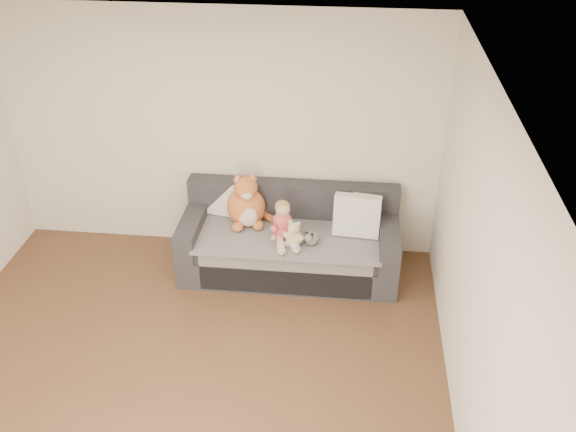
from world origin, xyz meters
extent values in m
plane|color=brown|center=(0.00, 0.00, 0.00)|extent=(5.00, 5.00, 0.00)
plane|color=white|center=(0.00, 0.00, 2.60)|extent=(5.00, 5.00, 0.00)
plane|color=white|center=(0.00, 2.50, 1.30)|extent=(4.50, 0.00, 4.50)
plane|color=white|center=(2.25, 0.00, 1.30)|extent=(0.00, 5.00, 5.00)
cube|color=#2A2A2F|center=(0.76, 2.02, 0.15)|extent=(2.20, 0.90, 0.30)
cube|color=#2A2A2F|center=(0.76, 1.99, 0.38)|extent=(1.90, 0.80, 0.15)
cube|color=#2A2A2F|center=(0.76, 2.37, 0.65)|extent=(2.20, 0.20, 0.40)
cube|color=#2A2A2F|center=(-0.24, 2.02, 0.45)|extent=(0.20, 0.90, 0.30)
cube|color=#2A2A2F|center=(1.76, 2.02, 0.45)|extent=(0.20, 0.90, 0.30)
cube|color=gray|center=(0.76, 1.97, 0.46)|extent=(1.85, 0.88, 0.02)
cube|color=gray|center=(0.76, 1.58, 0.23)|extent=(1.70, 0.02, 0.41)
cube|color=silver|center=(0.06, 2.31, 0.65)|extent=(0.42, 0.25, 0.38)
cube|color=silver|center=(1.47, 2.25, 0.65)|extent=(0.42, 0.34, 0.37)
cube|color=silver|center=(1.43, 2.06, 0.68)|extent=(0.48, 0.24, 0.44)
ellipsoid|color=#D94C56|center=(0.71, 1.90, 0.55)|extent=(0.20, 0.16, 0.16)
ellipsoid|color=#D94C56|center=(0.70, 1.91, 0.66)|extent=(0.19, 0.16, 0.21)
ellipsoid|color=#DBAA8C|center=(0.71, 1.89, 0.81)|extent=(0.14, 0.14, 0.14)
ellipsoid|color=tan|center=(0.70, 1.91, 0.83)|extent=(0.15, 0.15, 0.12)
cylinder|color=#D94C56|center=(0.63, 1.81, 0.65)|extent=(0.06, 0.20, 0.13)
cylinder|color=#D94C56|center=(0.81, 1.88, 0.65)|extent=(0.16, 0.19, 0.13)
ellipsoid|color=#DBAA8C|center=(0.63, 1.73, 0.58)|extent=(0.05, 0.05, 0.05)
ellipsoid|color=#DBAA8C|center=(0.87, 1.81, 0.58)|extent=(0.05, 0.05, 0.05)
cylinder|color=#E5B2C6|center=(0.71, 1.72, 0.51)|extent=(0.12, 0.26, 0.08)
cylinder|color=#E5B2C6|center=(0.82, 1.76, 0.51)|extent=(0.18, 0.26, 0.08)
ellipsoid|color=#DBAA8C|center=(0.73, 1.60, 0.50)|extent=(0.06, 0.08, 0.04)
ellipsoid|color=#DBAA8C|center=(0.87, 1.64, 0.50)|extent=(0.06, 0.08, 0.04)
ellipsoid|color=#C3742B|center=(0.30, 2.16, 0.65)|extent=(0.40, 0.34, 0.42)
ellipsoid|color=beige|center=(0.33, 2.03, 0.62)|extent=(0.21, 0.09, 0.23)
ellipsoid|color=#C3742B|center=(0.31, 2.13, 0.89)|extent=(0.24, 0.24, 0.24)
ellipsoid|color=beige|center=(0.33, 2.03, 0.86)|extent=(0.12, 0.07, 0.08)
cone|color=#C3742B|center=(0.22, 2.15, 1.01)|extent=(0.11, 0.11, 0.08)
cone|color=pink|center=(0.23, 2.14, 1.00)|extent=(0.07, 0.07, 0.05)
cone|color=#C3742B|center=(0.37, 2.19, 1.01)|extent=(0.11, 0.11, 0.08)
cone|color=pink|center=(0.37, 2.17, 1.00)|extent=(0.07, 0.07, 0.05)
ellipsoid|color=#C3742B|center=(0.24, 1.98, 0.52)|extent=(0.12, 0.14, 0.09)
ellipsoid|color=#C3742B|center=(0.44, 2.03, 0.52)|extent=(0.12, 0.14, 0.09)
cylinder|color=#C3742B|center=(0.47, 2.26, 0.52)|extent=(0.24, 0.24, 0.10)
ellipsoid|color=beige|center=(0.83, 1.79, 0.55)|extent=(0.17, 0.15, 0.17)
ellipsoid|color=beige|center=(0.83, 1.78, 0.67)|extent=(0.12, 0.12, 0.12)
ellipsoid|color=beige|center=(0.79, 1.81, 0.72)|extent=(0.05, 0.05, 0.05)
ellipsoid|color=beige|center=(0.87, 1.78, 0.72)|extent=(0.05, 0.05, 0.05)
ellipsoid|color=beige|center=(0.81, 1.74, 0.66)|extent=(0.05, 0.05, 0.05)
ellipsoid|color=beige|center=(0.75, 1.80, 0.58)|extent=(0.06, 0.06, 0.06)
ellipsoid|color=beige|center=(0.90, 1.75, 0.58)|extent=(0.06, 0.06, 0.06)
ellipsoid|color=beige|center=(0.77, 1.76, 0.50)|extent=(0.07, 0.07, 0.07)
ellipsoid|color=beige|center=(0.86, 1.73, 0.50)|extent=(0.07, 0.07, 0.07)
ellipsoid|color=white|center=(1.00, 1.83, 0.53)|extent=(0.14, 0.18, 0.13)
ellipsoid|color=white|center=(0.98, 1.75, 0.59)|extent=(0.08, 0.08, 0.08)
ellipsoid|color=black|center=(0.95, 1.77, 0.63)|extent=(0.03, 0.03, 0.03)
ellipsoid|color=black|center=(1.01, 1.76, 0.63)|extent=(0.03, 0.03, 0.03)
cylinder|color=#5E3CA5|center=(0.87, 1.80, 0.51)|extent=(0.07, 0.07, 0.08)
cone|color=green|center=(0.87, 1.80, 0.56)|extent=(0.07, 0.07, 0.03)
cylinder|color=green|center=(0.84, 1.82, 0.52)|extent=(0.02, 0.02, 0.05)
cylinder|color=green|center=(0.91, 1.79, 0.52)|extent=(0.02, 0.02, 0.05)
camera|label=1|loc=(1.33, -3.43, 3.98)|focal=40.00mm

